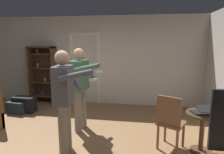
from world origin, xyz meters
name	(u,v)px	position (x,y,z in m)	size (l,w,h in m)	color
ground_plane	(58,147)	(0.00, 0.00, 0.00)	(7.01, 7.01, 0.00)	olive
wall_back	(94,61)	(0.00, 2.73, 1.30)	(6.61, 0.12, 2.61)	beige
doorway_frame	(85,63)	(-0.26, 2.65, 1.22)	(0.93, 0.08, 2.13)	white
bookshelf	(43,73)	(-1.54, 2.50, 0.93)	(0.82, 0.32, 1.72)	#4C331E
side_table	(202,126)	(2.51, 0.28, 0.46)	(0.56, 0.56, 0.70)	#4C331E
laptop	(203,111)	(2.49, 0.23, 0.75)	(0.40, 0.41, 0.16)	black
bottle_on_table	(215,109)	(2.65, 0.20, 0.81)	(0.06, 0.06, 0.27)	#273310
wooden_chair	(170,120)	(1.97, 0.25, 0.54)	(0.57, 0.57, 0.99)	brown
person_blue_shirt	(64,95)	(0.22, -0.11, 1.01)	(0.76, 0.56, 1.75)	gray
person_striped_shirt	(80,83)	(0.19, 0.80, 1.02)	(0.71, 0.66, 1.75)	gray
suitcase_dark	(24,104)	(-1.64, 1.58, 0.21)	(0.58, 0.28, 0.42)	black
suitcase_small	(18,107)	(-1.79, 1.50, 0.16)	(0.47, 0.35, 0.31)	#1E2D38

